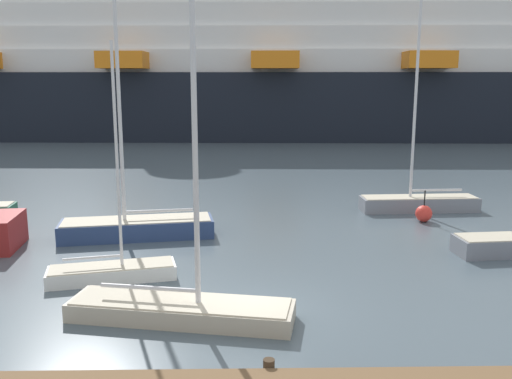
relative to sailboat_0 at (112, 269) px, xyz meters
The scene contains 7 objects.
ground_plane 5.40m from the sailboat_0, 26.78° to the right, with size 600.00×600.00×0.00m, color #4C5B66.
sailboat_0 is the anchor object (origin of this frame).
sailboat_2 4.98m from the sailboat_0, 91.61° to the left, with size 6.40×2.68×10.19m.
sailboat_3 4.05m from the sailboat_0, 50.11° to the right, with size 6.29×2.60×11.00m.
sailboat_6 16.08m from the sailboat_0, 36.08° to the left, with size 5.85×1.61×10.06m.
channel_buoy_0 14.53m from the sailboat_0, 30.21° to the left, with size 0.76×0.76×1.46m.
cruise_ship 51.72m from the sailboat_0, 72.68° to the left, with size 132.44×24.89×23.33m.
Camera 1 is at (-0.47, -14.73, 6.37)m, focal length 38.67 mm.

